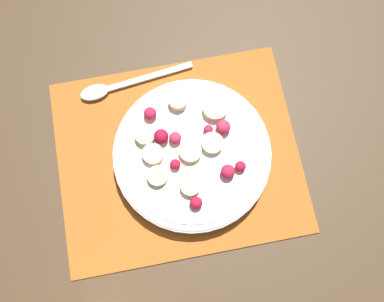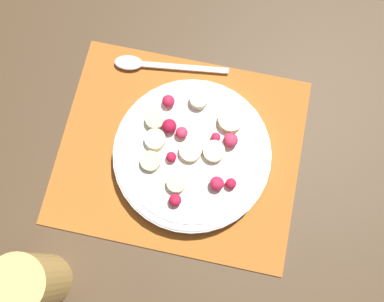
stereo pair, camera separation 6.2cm
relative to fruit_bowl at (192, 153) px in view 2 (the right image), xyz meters
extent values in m
plane|color=#4C3823|center=(0.02, -0.01, -0.02)|extent=(3.00, 3.00, 0.00)
cube|color=#B26023|center=(0.02, -0.01, -0.02)|extent=(0.37, 0.31, 0.01)
cylinder|color=white|center=(0.00, 0.00, 0.00)|extent=(0.23, 0.23, 0.02)
torus|color=white|center=(0.00, 0.00, 0.00)|extent=(0.23, 0.23, 0.01)
cylinder|color=white|center=(0.00, 0.00, 0.01)|extent=(0.21, 0.21, 0.00)
cylinder|color=beige|center=(0.00, 0.00, 0.02)|extent=(0.04, 0.04, 0.01)
cylinder|color=#F4EAB7|center=(0.06, 0.00, 0.02)|extent=(0.04, 0.04, 0.01)
cylinder|color=#F4EAB7|center=(0.01, -0.08, 0.02)|extent=(0.03, 0.03, 0.01)
cylinder|color=beige|center=(-0.03, -0.01, 0.02)|extent=(0.05, 0.05, 0.01)
cylinder|color=beige|center=(0.06, -0.04, 0.02)|extent=(0.03, 0.03, 0.01)
cylinder|color=beige|center=(-0.05, -0.06, 0.02)|extent=(0.05, 0.05, 0.01)
cylinder|color=beige|center=(0.01, 0.05, 0.02)|extent=(0.04, 0.04, 0.01)
cylinder|color=beige|center=(0.06, 0.03, 0.02)|extent=(0.04, 0.04, 0.01)
sphere|color=#DB3356|center=(-0.05, -0.03, 0.02)|extent=(0.02, 0.02, 0.02)
sphere|color=#D12347|center=(0.05, -0.07, 0.02)|extent=(0.02, 0.02, 0.02)
sphere|color=#D12347|center=(-0.04, 0.04, 0.02)|extent=(0.02, 0.02, 0.02)
sphere|color=#D12347|center=(-0.03, -0.03, 0.02)|extent=(0.01, 0.01, 0.01)
sphere|color=red|center=(0.03, 0.02, 0.02)|extent=(0.02, 0.02, 0.02)
sphere|color=#DB3356|center=(0.02, -0.02, 0.02)|extent=(0.02, 0.02, 0.02)
sphere|color=red|center=(-0.06, 0.04, 0.02)|extent=(0.02, 0.02, 0.02)
sphere|color=#B21433|center=(0.04, -0.03, 0.02)|extent=(0.02, 0.02, 0.02)
sphere|color=red|center=(0.01, 0.08, 0.02)|extent=(0.02, 0.02, 0.02)
cube|color=silver|center=(0.04, -0.14, -0.01)|extent=(0.14, 0.03, 0.00)
ellipsoid|color=silver|center=(0.13, -0.13, -0.01)|extent=(0.05, 0.03, 0.01)
cylinder|color=#F4CC66|center=(0.17, 0.22, 0.04)|extent=(0.08, 0.08, 0.12)
camera|label=1|loc=(0.03, 0.15, 0.61)|focal=40.00mm
camera|label=2|loc=(-0.03, 0.15, 0.61)|focal=40.00mm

